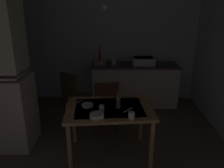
# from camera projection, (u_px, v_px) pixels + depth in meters

# --- Properties ---
(ground_plane) EXTENTS (4.98, 4.98, 0.00)m
(ground_plane) POSITION_uv_depth(u_px,v_px,m) (99.00, 147.00, 3.51)
(ground_plane) COLOR brown
(wall_back) EXTENTS (4.08, 0.10, 2.42)m
(wall_back) POSITION_uv_depth(u_px,v_px,m) (104.00, 45.00, 5.03)
(wall_back) COLOR silver
(wall_back) RESTS_ON ground
(counter_cabinet) EXTENTS (1.79, 0.64, 0.87)m
(counter_cabinet) POSITION_uv_depth(u_px,v_px,m) (134.00, 84.00, 4.93)
(counter_cabinet) COLOR beige
(counter_cabinet) RESTS_ON ground
(sink_basin) EXTENTS (0.44, 0.34, 0.15)m
(sink_basin) POSITION_uv_depth(u_px,v_px,m) (143.00, 61.00, 4.76)
(sink_basin) COLOR white
(sink_basin) RESTS_ON counter_cabinet
(hand_pump) EXTENTS (0.05, 0.27, 0.39)m
(hand_pump) POSITION_uv_depth(u_px,v_px,m) (100.00, 56.00, 4.78)
(hand_pump) COLOR #B21E19
(hand_pump) RESTS_ON counter_cabinet
(mixing_bowl_counter) EXTENTS (0.23, 0.23, 0.09)m
(mixing_bowl_counter) POSITION_uv_depth(u_px,v_px,m) (100.00, 63.00, 4.73)
(mixing_bowl_counter) COLOR tan
(mixing_bowl_counter) RESTS_ON counter_cabinet
(stoneware_crock) EXTENTS (0.10, 0.10, 0.15)m
(stoneware_crock) POSITION_uv_depth(u_px,v_px,m) (114.00, 61.00, 4.75)
(stoneware_crock) COLOR beige
(stoneware_crock) RESTS_ON counter_cabinet
(dining_table) EXTENTS (1.23, 0.92, 0.74)m
(dining_table) POSITION_uv_depth(u_px,v_px,m) (109.00, 113.00, 3.14)
(dining_table) COLOR #A98655
(dining_table) RESTS_ON ground
(chair_far_side) EXTENTS (0.46, 0.46, 0.91)m
(chair_far_side) POSITION_uv_depth(u_px,v_px,m) (106.00, 106.00, 3.81)
(chair_far_side) COLOR #4C2E1F
(chair_far_side) RESTS_ON ground
(chair_by_counter) EXTENTS (0.55, 0.55, 0.91)m
(chair_by_counter) POSITION_uv_depth(u_px,v_px,m) (74.00, 95.00, 4.26)
(chair_by_counter) COLOR #46341E
(chair_by_counter) RESTS_ON ground
(serving_bowl_wide) EXTENTS (0.18, 0.18, 0.05)m
(serving_bowl_wide) POSITION_uv_depth(u_px,v_px,m) (97.00, 116.00, 2.82)
(serving_bowl_wide) COLOR white
(serving_bowl_wide) RESTS_ON dining_table
(soup_bowl_small) EXTENTS (0.16, 0.16, 0.03)m
(soup_bowl_small) POSITION_uv_depth(u_px,v_px,m) (87.00, 105.00, 3.15)
(soup_bowl_small) COLOR white
(soup_bowl_small) RESTS_ON dining_table
(mug_dark) EXTENTS (0.08, 0.08, 0.09)m
(mug_dark) POSITION_uv_depth(u_px,v_px,m) (131.00, 115.00, 2.79)
(mug_dark) COLOR white
(mug_dark) RESTS_ON dining_table
(teacup_cream) EXTENTS (0.07, 0.07, 0.08)m
(teacup_cream) POSITION_uv_depth(u_px,v_px,m) (101.00, 109.00, 2.98)
(teacup_cream) COLOR white
(teacup_cream) RESTS_ON dining_table
(glass_bottle) EXTENTS (0.06, 0.06, 0.23)m
(glass_bottle) POSITION_uv_depth(u_px,v_px,m) (118.00, 102.00, 3.07)
(glass_bottle) COLOR olive
(glass_bottle) RESTS_ON dining_table
(table_knife) EXTENTS (0.13, 0.15, 0.00)m
(table_knife) POSITION_uv_depth(u_px,v_px,m) (128.00, 110.00, 3.03)
(table_knife) COLOR silver
(table_knife) RESTS_ON dining_table
(teaspoon_near_bowl) EXTENTS (0.07, 0.14, 0.00)m
(teaspoon_near_bowl) POSITION_uv_depth(u_px,v_px,m) (80.00, 101.00, 3.30)
(teaspoon_near_bowl) COLOR beige
(teaspoon_near_bowl) RESTS_ON dining_table
(pendant_bulb) EXTENTS (0.08, 0.08, 0.08)m
(pendant_bulb) POSITION_uv_depth(u_px,v_px,m) (104.00, 8.00, 3.16)
(pendant_bulb) COLOR #F9EFCC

